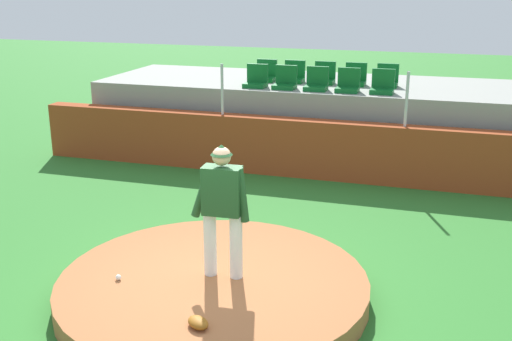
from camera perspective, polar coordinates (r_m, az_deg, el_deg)
name	(u,v)px	position (r m, az deg, el deg)	size (l,w,h in m)	color
ground_plane	(213,297)	(8.30, -3.95, -11.55)	(60.00, 60.00, 0.00)	#2C7129
pitchers_mound	(213,287)	(8.24, -3.97, -10.72)	(4.06, 4.06, 0.27)	#A16138
pitcher	(222,202)	(7.82, -3.13, -2.89)	(0.78, 0.29, 1.78)	silver
baseball	(118,277)	(8.28, -12.61, -9.62)	(0.07, 0.07, 0.07)	white
fielding_glove	(198,323)	(7.12, -5.37, -13.82)	(0.30, 0.20, 0.11)	#8C5215
brick_barrier	(306,148)	(12.97, 4.61, 2.07)	(12.15, 0.40, 1.22)	#933C1C
fence_post_left	(222,89)	(13.23, -3.15, 7.50)	(0.06, 0.06, 1.08)	silver
fence_post_right	(407,99)	(12.46, 13.76, 6.42)	(0.06, 0.06, 1.08)	silver
bleacher_platform	(325,117)	(14.92, 6.40, 4.94)	(10.61, 3.31, 1.68)	gray
stadium_chair_0	(256,80)	(13.97, 0.02, 8.38)	(0.48, 0.44, 0.50)	#0E5F24
stadium_chair_1	(285,81)	(13.78, 2.72, 8.23)	(0.48, 0.44, 0.50)	#0E5F24
stadium_chair_2	(317,83)	(13.63, 5.64, 8.07)	(0.48, 0.44, 0.50)	#0E5F24
stadium_chair_3	(348,84)	(13.51, 8.50, 7.88)	(0.48, 0.44, 0.50)	#0E5F24
stadium_chair_4	(382,86)	(13.46, 11.61, 7.69)	(0.48, 0.44, 0.50)	#0E5F24
stadium_chair_5	(266,74)	(14.82, 0.91, 8.89)	(0.48, 0.44, 0.50)	#0E5F24
stadium_chair_6	(294,75)	(14.66, 3.52, 8.77)	(0.48, 0.44, 0.50)	#0E5F24
stadium_chair_7	(324,77)	(14.52, 6.33, 8.61)	(0.48, 0.44, 0.50)	#0E5F24
stadium_chair_8	(355,78)	(14.39, 9.16, 8.42)	(0.48, 0.44, 0.50)	#0E5F24
stadium_chair_9	(387,79)	(14.34, 12.03, 8.24)	(0.48, 0.44, 0.50)	#0E5F24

